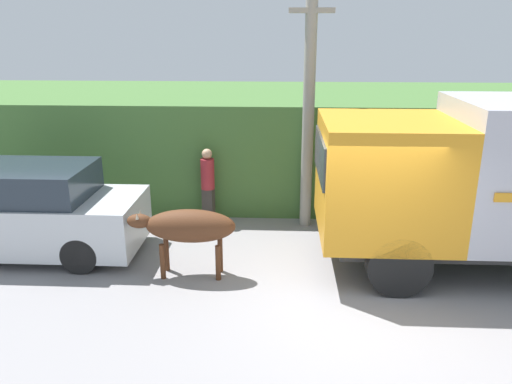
# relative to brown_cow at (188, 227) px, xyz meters

# --- Properties ---
(ground_plane) EXTENTS (60.00, 60.00, 0.00)m
(ground_plane) POSITION_rel_brown_cow_xyz_m (2.76, -0.84, -0.91)
(ground_plane) COLOR gray
(hillside_embankment) EXTENTS (32.00, 5.59, 2.55)m
(hillside_embankment) POSITION_rel_brown_cow_xyz_m (2.76, 5.65, 0.37)
(hillside_embankment) COLOR #426B33
(hillside_embankment) RESTS_ON ground_plane
(brown_cow) EXTENTS (1.87, 0.57, 1.21)m
(brown_cow) POSITION_rel_brown_cow_xyz_m (0.00, 0.00, 0.00)
(brown_cow) COLOR #512D19
(brown_cow) RESTS_ON ground_plane
(parked_suv) EXTENTS (4.56, 1.78, 1.73)m
(parked_suv) POSITION_rel_brown_cow_xyz_m (-3.33, 0.76, -0.08)
(parked_suv) COLOR silver
(parked_suv) RESTS_ON ground_plane
(pedestrian_on_hill) EXTENTS (0.37, 0.37, 1.68)m
(pedestrian_on_hill) POSITION_rel_brown_cow_xyz_m (-0.03, 2.58, 0.03)
(pedestrian_on_hill) COLOR #38332D
(pedestrian_on_hill) RESTS_ON ground_plane
(utility_pole) EXTENTS (0.90, 0.24, 5.09)m
(utility_pole) POSITION_rel_brown_cow_xyz_m (2.13, 2.50, 1.75)
(utility_pole) COLOR gray
(utility_pole) RESTS_ON ground_plane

